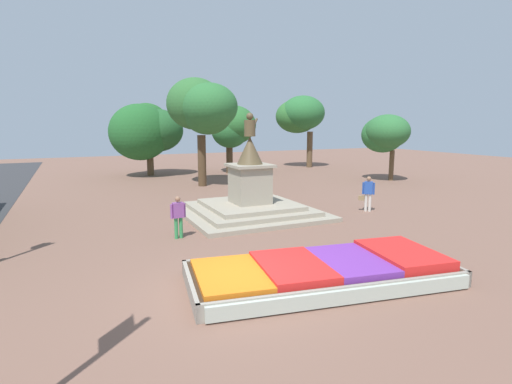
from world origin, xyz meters
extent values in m
plane|color=brown|center=(0.00, 0.00, 0.00)|extent=(91.08, 91.08, 0.00)
cube|color=#38281C|center=(2.26, -0.31, 0.19)|extent=(7.07, 3.69, 0.38)
cube|color=gray|center=(2.05, -1.68, 0.21)|extent=(6.87, 1.18, 0.42)
cube|color=gray|center=(2.48, 1.06, 0.21)|extent=(6.87, 1.18, 0.42)
cube|color=gray|center=(-1.11, 0.22, 0.21)|extent=(0.55, 2.85, 0.42)
cube|color=gray|center=(5.64, -0.85, 0.21)|extent=(0.55, 2.85, 0.42)
cube|color=orange|center=(-0.16, 0.07, 0.44)|extent=(2.00, 2.69, 0.12)
cube|color=red|center=(1.46, -0.18, 0.48)|extent=(2.00, 2.69, 0.19)
cube|color=#72339E|center=(3.07, -0.44, 0.46)|extent=(2.00, 2.69, 0.17)
cube|color=red|center=(4.68, -0.69, 0.51)|extent=(2.00, 2.69, 0.26)
cube|color=#B2BCAD|center=(2.04, -1.73, 0.21)|extent=(6.54, 1.23, 0.34)
cube|color=gray|center=(3.73, 7.59, 0.09)|extent=(5.91, 5.91, 0.18)
cube|color=gray|center=(3.73, 7.59, 0.27)|extent=(4.86, 4.86, 0.18)
cube|color=#9E9480|center=(3.73, 7.59, 0.46)|extent=(3.82, 3.82, 0.18)
cube|color=#9E937F|center=(3.73, 7.59, 1.37)|extent=(1.54, 1.54, 1.64)
cube|color=#9E937F|center=(3.73, 7.59, 2.25)|extent=(1.82, 1.82, 0.12)
cone|color=brown|center=(3.73, 7.59, 2.92)|extent=(1.15, 1.15, 1.23)
cylinder|color=brown|center=(3.73, 7.59, 3.89)|extent=(0.49, 0.49, 0.71)
sphere|color=brown|center=(3.73, 7.59, 4.41)|extent=(0.31, 0.31, 0.31)
cylinder|color=brown|center=(4.01, 7.73, 4.04)|extent=(0.46, 0.30, 0.60)
cylinder|color=beige|center=(9.11, 5.81, 0.42)|extent=(0.13, 0.13, 0.83)
cylinder|color=beige|center=(8.98, 5.93, 0.42)|extent=(0.13, 0.13, 0.83)
cube|color=#264CA5|center=(9.05, 5.87, 1.13)|extent=(0.43, 0.42, 0.59)
cylinder|color=#264CA5|center=(9.22, 5.71, 1.10)|extent=(0.09, 0.09, 0.56)
cylinder|color=#264CA5|center=(8.87, 6.03, 1.10)|extent=(0.09, 0.09, 0.56)
sphere|color=#8C664C|center=(9.05, 5.87, 1.56)|extent=(0.22, 0.22, 0.22)
cube|color=olive|center=(8.82, 6.07, 0.62)|extent=(0.29, 0.28, 0.22)
cylinder|color=#338C4C|center=(-0.07, 5.19, 0.39)|extent=(0.13, 0.13, 0.77)
cylinder|color=#338C4C|center=(-0.24, 5.17, 0.39)|extent=(0.13, 0.13, 0.77)
cube|color=#8C4C99|center=(-0.16, 5.18, 1.04)|extent=(0.40, 0.26, 0.55)
cylinder|color=#8C4C99|center=(0.08, 5.20, 1.02)|extent=(0.09, 0.09, 0.52)
cylinder|color=#8C4C99|center=(-0.39, 5.16, 1.02)|extent=(0.09, 0.09, 0.52)
sphere|color=#8C664C|center=(-0.16, 5.18, 1.45)|extent=(0.20, 0.20, 0.20)
cylinder|color=brown|center=(17.62, 13.46, 1.09)|extent=(0.34, 0.34, 2.19)
ellipsoid|color=#2E6B36|center=(16.95, 13.35, 3.55)|extent=(3.02, 3.26, 2.38)
ellipsoid|color=#2D6D35|center=(17.13, 13.98, 3.31)|extent=(3.18, 2.84, 2.60)
cylinder|color=brown|center=(2.21, 23.79, 1.01)|extent=(0.53, 0.53, 2.03)
ellipsoid|color=#225C25|center=(2.11, 24.09, 3.88)|extent=(3.69, 3.82, 3.62)
ellipsoid|color=#24592B|center=(2.78, 23.54, 3.57)|extent=(4.13, 4.15, 3.36)
ellipsoid|color=#235F29|center=(1.42, 23.22, 3.44)|extent=(4.63, 4.09, 4.31)
cylinder|color=brown|center=(17.03, 23.59, 1.68)|extent=(0.54, 0.54, 3.35)
ellipsoid|color=#2B6B34|center=(16.35, 23.83, 5.07)|extent=(4.11, 3.93, 3.17)
ellipsoid|color=#306A30|center=(16.04, 24.35, 4.77)|extent=(4.14, 3.57, 3.12)
cylinder|color=#4C3823|center=(4.31, 16.69, 1.67)|extent=(0.54, 0.54, 3.35)
ellipsoid|color=#316932|center=(4.17, 17.46, 5.38)|extent=(3.72, 4.03, 3.38)
ellipsoid|color=#2D6B34|center=(4.72, 16.19, 5.17)|extent=(3.60, 3.88, 2.98)
ellipsoid|color=#2E6831|center=(4.70, 16.48, 4.76)|extent=(3.23, 3.24, 2.75)
cylinder|color=#4C3823|center=(8.49, 22.50, 1.08)|extent=(0.54, 0.54, 2.15)
ellipsoid|color=#2C682F|center=(8.91, 22.83, 3.98)|extent=(3.89, 4.28, 3.27)
ellipsoid|color=#2C6D35|center=(8.47, 22.25, 3.55)|extent=(3.09, 2.69, 2.86)
camera|label=1|loc=(-3.47, -8.63, 4.09)|focal=28.00mm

